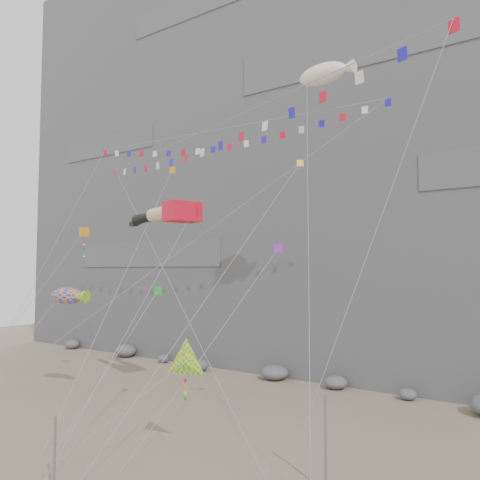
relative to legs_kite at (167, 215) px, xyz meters
The scene contains 16 objects.
ground 15.39m from the legs_kite, 63.89° to the right, with size 120.00×120.00×0.00m, color gray.
cliff 29.13m from the legs_kite, 84.81° to the left, with size 80.00×28.00×50.00m, color slate.
talus_boulders 18.40m from the legs_kite, 78.44° to the left, with size 60.00×3.00×1.20m, color slate, non-canonical shape.
anchor_pole_center 19.13m from the legs_kite, 66.43° to the right, with size 0.12×0.12×3.66m, color gray.
anchor_pole_right 20.35m from the legs_kite, 20.17° to the right, with size 0.12×0.12×4.29m, color gray.
legs_kite is the anchor object (origin of this frame).
flag_banner_upper 9.54m from the legs_kite, 78.49° to the left, with size 27.87×14.58×29.17m.
flag_banner_lower 8.14m from the legs_kite, 20.21° to the right, with size 31.49×11.41×22.22m.
harlequin_kite 8.19m from the legs_kite, 169.36° to the right, with size 5.34×8.84×16.07m.
fish_windsock 10.35m from the legs_kite, 157.48° to the right, with size 4.75×7.22×10.40m.
delta_kite 14.00m from the legs_kite, 41.59° to the right, with size 6.30×5.58×8.77m.
blimp_windsock 15.40m from the legs_kite, 22.53° to the left, with size 7.29×13.69×27.83m.
small_kite_a 4.91m from the legs_kite, 128.70° to the left, with size 3.40×13.93×22.94m.
small_kite_b 10.89m from the legs_kite, ahead, with size 5.10×8.87×14.77m.
small_kite_c 7.28m from the legs_kite, 54.71° to the right, with size 1.14×8.21×11.58m.
small_kite_d 10.43m from the legs_kite, 11.90° to the left, with size 4.96×15.17×23.19m.
Camera 1 is at (22.01, -21.20, 10.18)m, focal length 35.00 mm.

